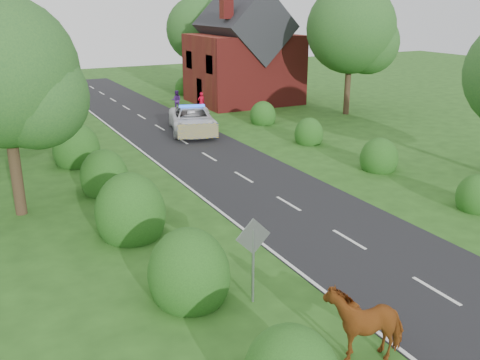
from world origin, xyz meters
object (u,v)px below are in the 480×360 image
road_sign (253,248)px  cow (364,325)px  police_van (192,120)px  pedestrian_red (201,102)px  pedestrian_purple (176,100)px

road_sign → cow: (1.24, -3.21, -0.91)m
police_van → pedestrian_red: bearing=77.4°
road_sign → pedestrian_red: 27.22m
road_sign → pedestrian_purple: (8.24, 27.24, -0.88)m
road_sign → pedestrian_purple: 28.48m
cow → pedestrian_purple: (7.00, 30.45, 0.03)m
cow → pedestrian_red: bearing=178.9°
road_sign → cow: bearing=-68.8°
police_van → pedestrian_red: size_ratio=4.10×
police_van → pedestrian_purple: police_van is taller
pedestrian_purple → road_sign: bearing=99.2°
road_sign → police_van: (6.48, 19.86, -0.84)m
pedestrian_red → pedestrian_purple: bearing=-55.3°
cow → police_van: police_van is taller
cow → pedestrian_red: size_ratio=1.34×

